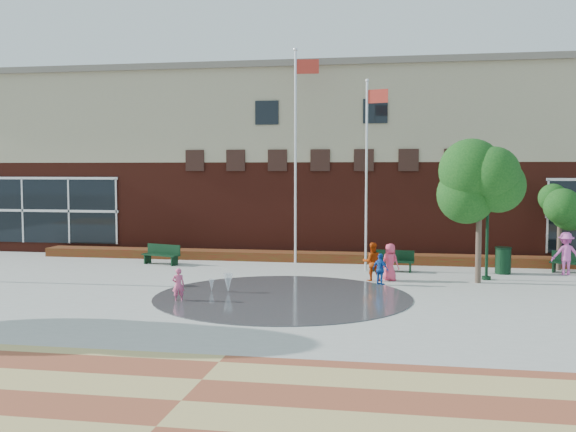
% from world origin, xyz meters
% --- Properties ---
extents(ground, '(120.00, 120.00, 0.00)m').
position_xyz_m(ground, '(0.00, 0.00, 0.00)').
color(ground, '#666056').
rests_on(ground, ground).
extents(plaza_concrete, '(46.00, 18.00, 0.01)m').
position_xyz_m(plaza_concrete, '(0.00, 4.00, 0.00)').
color(plaza_concrete, '#A8A8A0').
rests_on(plaza_concrete, ground).
extents(paver_band, '(46.00, 6.00, 0.01)m').
position_xyz_m(paver_band, '(0.00, -7.00, 0.00)').
color(paver_band, '#9A4B2F').
rests_on(paver_band, ground).
extents(splash_pad, '(8.40, 8.40, 0.01)m').
position_xyz_m(splash_pad, '(0.00, 3.00, 0.00)').
color(splash_pad, '#383A3D').
rests_on(splash_pad, ground).
extents(library_building, '(44.40, 10.40, 9.20)m').
position_xyz_m(library_building, '(0.00, 17.48, 4.64)').
color(library_building, '#531D13').
rests_on(library_building, ground).
extents(flower_bed, '(26.00, 1.20, 0.40)m').
position_xyz_m(flower_bed, '(0.00, 11.60, 0.00)').
color(flower_bed, maroon).
rests_on(flower_bed, ground).
extents(flagpole_left, '(1.11, 0.18, 9.47)m').
position_xyz_m(flagpole_left, '(-0.86, 11.00, 5.27)').
color(flagpole_left, white).
rests_on(flagpole_left, ground).
extents(flagpole_right, '(0.93, 0.35, 7.82)m').
position_xyz_m(flagpole_right, '(2.36, 9.19, 4.37)').
color(flagpole_right, white).
rests_on(flagpole_right, ground).
extents(lamp_right, '(0.37, 0.37, 3.54)m').
position_xyz_m(lamp_right, '(6.94, 7.73, 2.20)').
color(lamp_right, black).
rests_on(lamp_right, ground).
extents(bench_left, '(1.83, 1.01, 0.89)m').
position_xyz_m(bench_left, '(-6.61, 9.45, 0.29)').
color(bench_left, black).
rests_on(bench_left, ground).
extents(bench_mid, '(1.79, 0.62, 0.88)m').
position_xyz_m(bench_mid, '(3.39, 9.14, 0.28)').
color(bench_mid, black).
rests_on(bench_mid, ground).
extents(bench_right, '(1.80, 1.16, 0.88)m').
position_xyz_m(bench_right, '(10.52, 9.85, 0.28)').
color(bench_right, black).
rests_on(bench_right, ground).
extents(trash_can, '(0.66, 0.66, 1.08)m').
position_xyz_m(trash_can, '(7.75, 9.34, 0.55)').
color(trash_can, black).
rests_on(trash_can, ground).
extents(tree_mid, '(3.05, 3.05, 5.15)m').
position_xyz_m(tree_mid, '(6.55, 6.95, 3.75)').
color(tree_mid, '#45352B').
rests_on(tree_mid, ground).
extents(tree_small_right, '(2.13, 2.13, 3.64)m').
position_xyz_m(tree_small_right, '(10.16, 10.75, 2.66)').
color(tree_small_right, '#45352B').
rests_on(tree_small_right, ground).
extents(water_jet_a, '(0.33, 0.33, 0.64)m').
position_xyz_m(water_jet_a, '(-1.94, 3.39, 0.00)').
color(water_jet_a, white).
rests_on(water_jet_a, ground).
extents(water_jet_b, '(0.18, 0.18, 0.41)m').
position_xyz_m(water_jet_b, '(-2.56, 3.53, 0.00)').
color(water_jet_b, white).
rests_on(water_jet_b, ground).
extents(child_splash, '(0.46, 0.40, 1.07)m').
position_xyz_m(child_splash, '(-3.12, 1.76, 0.54)').
color(child_splash, '#E55784').
rests_on(child_splash, ground).
extents(adult_red, '(0.79, 0.67, 1.45)m').
position_xyz_m(adult_red, '(2.70, 6.78, 0.72)').
color(adult_red, '#BF3C09').
rests_on(adult_red, ground).
extents(adult_pink, '(0.82, 0.72, 1.41)m').
position_xyz_m(adult_pink, '(3.36, 6.91, 0.71)').
color(adult_pink, '#F24467').
rests_on(adult_pink, ground).
extents(child_blue, '(0.72, 0.62, 1.16)m').
position_xyz_m(child_blue, '(3.05, 5.85, 0.58)').
color(child_blue, '#1750B3').
rests_on(child_blue, ground).
extents(person_bench, '(1.17, 0.77, 1.70)m').
position_xyz_m(person_bench, '(10.15, 9.50, 0.85)').
color(person_bench, '#EC5EC3').
rests_on(person_bench, ground).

